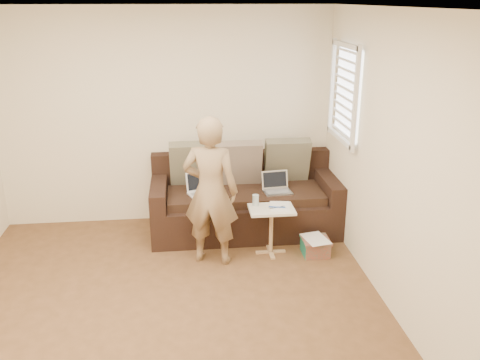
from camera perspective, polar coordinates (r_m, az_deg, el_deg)
The scene contains 17 objects.
floor at distance 4.68m, azimuth -8.10°, elevation -15.29°, with size 4.50×4.50×0.00m, color #54391F.
ceiling at distance 3.84m, azimuth -10.04°, elevation 18.41°, with size 4.50×4.50×0.00m, color white.
wall_back at distance 6.24m, azimuth -8.27°, elevation 6.84°, with size 4.00×4.00×0.00m, color beige.
wall_right at distance 4.45m, azimuth 17.66°, elevation 0.86°, with size 4.50×4.50×0.00m, color beige.
window_blinds at distance 5.70m, azimuth 11.61°, elevation 9.53°, with size 0.12×0.88×1.08m, color white, non-canonical shape.
sofa at distance 6.08m, azimuth 0.53°, elevation -1.93°, with size 2.20×0.95×0.85m, color black, non-canonical shape.
pillow_left at distance 6.15m, azimuth -5.29°, elevation 1.85°, with size 0.55×0.14×0.55m, color brown, non-canonical shape.
pillow_mid at distance 6.14m, azimuth -0.14°, elevation 1.89°, with size 0.55×0.14×0.55m, color #746153, non-canonical shape.
pillow_right at distance 6.28m, azimuth 5.26°, elevation 2.21°, with size 0.55×0.14×0.55m, color brown, non-canonical shape.
laptop_silver at distance 5.98m, azimuth 4.22°, elevation -1.41°, with size 0.32×0.23×0.21m, color #B7BABC, non-canonical shape.
laptop_white at distance 5.91m, azimuth -3.99°, elevation -1.65°, with size 0.35×0.25×0.25m, color white, non-canonical shape.
person at distance 5.24m, azimuth -3.31°, elevation -1.26°, with size 0.58×0.39×1.59m, color olive.
side_table at distance 5.61m, azimuth 3.49°, elevation -5.67°, with size 0.49×0.34×0.53m, color silver, non-canonical shape.
drinking_glass at distance 5.55m, azimuth 1.75°, elevation -2.25°, with size 0.07×0.07×0.12m, color silver, non-canonical shape.
scissors at distance 5.51m, azimuth 4.17°, elevation -3.05°, with size 0.18×0.10×0.02m, color silver, non-canonical shape.
paper_on_table at distance 5.55m, azimuth 4.49°, elevation -2.96°, with size 0.21×0.30×0.00m, color white, non-canonical shape.
striped_box at distance 5.70m, azimuth 8.41°, elevation -7.35°, with size 0.30×0.30×0.19m, color red, non-canonical shape.
Camera 1 is at (0.20, -3.84, 2.67)m, focal length 38.18 mm.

